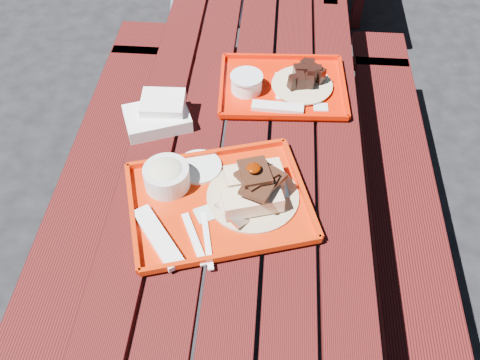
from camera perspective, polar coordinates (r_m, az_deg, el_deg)
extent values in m
plane|color=black|center=(2.27, 0.31, -10.91)|extent=(60.00, 60.00, 0.00)
cube|color=#48100D|center=(1.72, -9.64, 2.36)|extent=(0.14, 2.40, 0.04)
cube|color=#48100D|center=(1.69, -4.68, 2.10)|extent=(0.14, 2.40, 0.04)
cube|color=#48100D|center=(1.68, 0.40, 1.81)|extent=(0.14, 2.40, 0.04)
cube|color=#48100D|center=(1.68, 5.53, 1.51)|extent=(0.14, 2.40, 0.04)
cube|color=#48100D|center=(1.69, 10.61, 1.19)|extent=(0.14, 2.40, 0.04)
cube|color=#48100D|center=(2.02, -16.34, -3.15)|extent=(0.25, 2.40, 0.04)
cube|color=#48100D|center=(2.72, -10.69, 7.88)|extent=(0.06, 0.06, 0.42)
cube|color=#48100D|center=(1.97, 17.50, -5.23)|extent=(0.25, 2.40, 0.04)
cube|color=#48100D|center=(2.69, 14.23, 6.50)|extent=(0.06, 0.06, 0.42)
cube|color=#48100D|center=(2.66, -4.67, 12.07)|extent=(0.06, 0.06, 0.75)
cube|color=#48100D|center=(2.64, 8.60, 11.36)|extent=(0.06, 0.06, 0.75)
cube|color=#48100D|center=(2.60, 1.98, 12.76)|extent=(1.40, 0.06, 0.04)
cube|color=red|center=(1.54, -2.27, -2.58)|extent=(0.58, 0.50, 0.01)
cube|color=red|center=(1.65, -3.53, 2.81)|extent=(0.47, 0.16, 0.02)
cube|color=red|center=(1.41, -0.83, -8.01)|extent=(0.47, 0.16, 0.02)
cube|color=red|center=(1.57, 6.54, -0.68)|extent=(0.12, 0.37, 0.02)
cube|color=red|center=(1.52, -11.41, -3.68)|extent=(0.12, 0.37, 0.02)
cylinder|color=tan|center=(1.54, 1.38, -1.72)|extent=(0.27, 0.27, 0.01)
cube|color=beige|center=(1.49, 1.29, -2.20)|extent=(0.18, 0.12, 0.05)
cube|color=beige|center=(1.54, 1.51, 0.36)|extent=(0.18, 0.12, 0.05)
ellipsoid|color=#561500|center=(1.44, 1.47, 1.67)|extent=(0.04, 0.04, 0.02)
cylinder|color=silver|center=(1.56, -7.82, 0.34)|extent=(0.13, 0.13, 0.07)
ellipsoid|color=beige|center=(1.55, -7.89, 0.83)|extent=(0.11, 0.11, 0.05)
cylinder|color=silver|center=(1.62, -4.41, 1.41)|extent=(0.14, 0.14, 0.01)
cube|color=white|center=(1.46, -8.74, -6.03)|extent=(0.17, 0.21, 0.02)
cube|color=white|center=(1.46, -4.91, -6.25)|extent=(0.09, 0.17, 0.01)
cube|color=white|center=(1.45, -3.53, -6.40)|extent=(0.06, 0.19, 0.01)
cube|color=silver|center=(1.50, -3.71, -3.62)|extent=(0.08, 0.08, 0.00)
cube|color=red|center=(1.91, 4.54, 9.74)|extent=(0.44, 0.35, 0.01)
cube|color=red|center=(2.03, 4.44, 12.98)|extent=(0.43, 0.03, 0.02)
cube|color=red|center=(1.78, 4.70, 6.76)|extent=(0.43, 0.03, 0.02)
cube|color=red|center=(1.93, 11.00, 9.82)|extent=(0.03, 0.33, 0.02)
cube|color=red|center=(1.90, -1.97, 10.21)|extent=(0.03, 0.33, 0.02)
cube|color=silver|center=(1.91, 6.03, 9.92)|extent=(0.15, 0.15, 0.01)
cylinder|color=#CDB68F|center=(1.91, 6.63, 10.06)|extent=(0.21, 0.21, 0.01)
cylinder|color=white|center=(1.87, 0.70, 10.23)|extent=(0.11, 0.11, 0.05)
cylinder|color=silver|center=(1.86, 0.71, 10.97)|extent=(0.11, 0.11, 0.01)
cube|color=white|center=(1.81, 4.04, 7.77)|extent=(0.18, 0.05, 0.01)
cube|color=silver|center=(1.84, 8.60, 7.69)|extent=(0.05, 0.04, 0.00)
cube|color=white|center=(1.78, -8.82, 6.51)|extent=(0.25, 0.21, 0.05)
cube|color=white|center=(1.77, -8.22, 8.10)|extent=(0.14, 0.12, 0.04)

